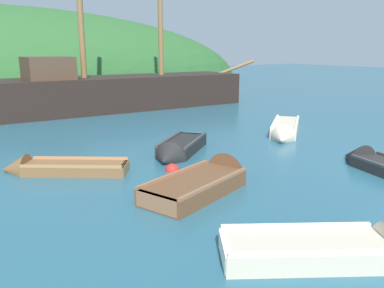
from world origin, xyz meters
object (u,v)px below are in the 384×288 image
at_px(rowboat_near_dock, 334,253).
at_px(rowboat_portside, 285,131).
at_px(rowboat_far, 208,183).
at_px(sailing_ship, 120,96).
at_px(rowboat_outer_right, 57,170).
at_px(rowboat_outer_left, 178,151).
at_px(buoy_red, 172,171).

bearing_deg(rowboat_near_dock, rowboat_portside, 79.61).
bearing_deg(rowboat_far, rowboat_portside, 9.13).
distance_m(sailing_ship, rowboat_outer_right, 11.90).
bearing_deg(rowboat_outer_left, rowboat_near_dock, 39.19).
bearing_deg(rowboat_far, rowboat_outer_right, 109.71).
xyz_separation_m(sailing_ship, buoy_red, (-3.57, -11.69, -0.68)).
height_order(rowboat_far, rowboat_outer_right, rowboat_far).
height_order(rowboat_outer_right, buoy_red, rowboat_outer_right).
relative_size(rowboat_portside, rowboat_outer_left, 1.21).
xyz_separation_m(rowboat_near_dock, buoy_red, (0.28, 5.47, -0.11)).
bearing_deg(rowboat_near_dock, sailing_ship, 108.78).
bearing_deg(rowboat_outer_left, buoy_red, 12.98).
height_order(rowboat_far, buoy_red, rowboat_far).
xyz_separation_m(rowboat_outer_right, buoy_red, (2.68, -1.58, -0.08)).
distance_m(sailing_ship, rowboat_outer_left, 10.62).
bearing_deg(rowboat_outer_left, rowboat_outer_right, -42.89).
relative_size(sailing_ship, rowboat_portside, 4.68).
bearing_deg(sailing_ship, rowboat_portside, -75.37).
bearing_deg(buoy_red, rowboat_outer_left, 52.80).
distance_m(rowboat_near_dock, buoy_red, 5.48).
relative_size(rowboat_outer_left, buoy_red, 7.32).
bearing_deg(rowboat_far, rowboat_near_dock, -113.68).
xyz_separation_m(sailing_ship, rowboat_outer_left, (-2.52, -10.31, -0.56)).
bearing_deg(rowboat_near_dock, rowboat_outer_right, 140.22).
height_order(rowboat_outer_right, rowboat_portside, rowboat_portside).
relative_size(rowboat_portside, rowboat_near_dock, 1.09).
height_order(sailing_ship, rowboat_outer_right, sailing_ship).
relative_size(rowboat_near_dock, buoy_red, 8.11).
distance_m(rowboat_far, buoy_red, 1.69).
bearing_deg(rowboat_outer_right, sailing_ship, -86.30).
height_order(rowboat_far, rowboat_portside, rowboat_far).
height_order(rowboat_portside, buoy_red, rowboat_portside).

